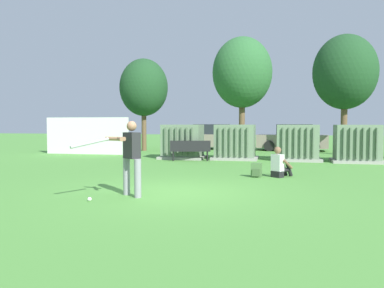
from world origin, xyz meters
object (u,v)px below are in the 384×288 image
at_px(seated_spectator, 280,165).
at_px(transformer_mid_east, 297,143).
at_px(transformer_west, 183,142).
at_px(backpack, 256,170).
at_px(transformer_mid_west, 235,142).
at_px(transformer_east, 357,144).
at_px(batter, 130,154).
at_px(parked_car_leftmost, 210,138).
at_px(sports_ball, 90,199).
at_px(parked_car_left_of_center, 293,138).
at_px(park_bench, 190,149).

bearing_deg(seated_spectator, transformer_mid_east, 82.61).
height_order(transformer_west, backpack, transformer_west).
height_order(transformer_mid_west, transformer_east, same).
height_order(transformer_west, transformer_east, same).
xyz_separation_m(transformer_west, batter, (1.19, -9.77, 0.19)).
bearing_deg(transformer_mid_east, transformer_mid_west, -179.83).
height_order(transformer_west, batter, batter).
distance_m(transformer_mid_east, backpack, 6.19).
bearing_deg(backpack, transformer_mid_west, 102.76).
height_order(transformer_mid_east, parked_car_leftmost, same).
height_order(transformer_east, sports_ball, transformer_east).
bearing_deg(parked_car_leftmost, transformer_mid_east, -53.09).
distance_m(transformer_west, transformer_east, 7.77).
height_order(transformer_east, parked_car_left_of_center, same).
bearing_deg(park_bench, transformer_mid_east, 14.85).
relative_size(seated_spectator, parked_car_leftmost, 0.22).
relative_size(transformer_mid_west, sports_ball, 23.33).
relative_size(park_bench, parked_car_leftmost, 0.43).
bearing_deg(batter, transformer_west, 96.98).
bearing_deg(backpack, parked_car_left_of_center, 83.53).
bearing_deg(sports_ball, park_bench, 89.54).
bearing_deg(transformer_west, parked_car_leftmost, 89.65).
bearing_deg(parked_car_left_of_center, backpack, -96.47).
distance_m(seated_spectator, parked_car_left_of_center, 12.46).
relative_size(transformer_west, transformer_mid_west, 1.00).
height_order(transformer_mid_east, seated_spectator, transformer_mid_east).
xyz_separation_m(sports_ball, seated_spectator, (4.00, 4.86, 0.33)).
distance_m(transformer_east, backpack, 6.98).
height_order(transformer_east, backpack, transformer_east).
height_order(transformer_west, parked_car_left_of_center, same).
height_order(transformer_east, seated_spectator, transformer_east).
xyz_separation_m(batter, backpack, (2.64, 3.95, -0.76)).
bearing_deg(seated_spectator, transformer_east, 59.76).
distance_m(transformer_mid_east, batter, 10.74).
xyz_separation_m(park_bench, parked_car_leftmost, (-0.58, 8.23, 0.22)).
bearing_deg(transformer_east, transformer_mid_west, 177.38).
distance_m(park_bench, parked_car_left_of_center, 9.16).
bearing_deg(parked_car_left_of_center, sports_ball, -105.28).
xyz_separation_m(transformer_mid_east, backpack, (-1.46, -5.98, -0.57)).
height_order(batter, parked_car_left_of_center, batter).
bearing_deg(transformer_east, park_bench, -172.13).
xyz_separation_m(transformer_west, transformer_mid_west, (2.48, 0.16, 0.00)).
relative_size(transformer_mid_east, parked_car_left_of_center, 0.49).
xyz_separation_m(transformer_west, seated_spectator, (4.54, -5.62, -0.41)).
height_order(transformer_mid_west, transformer_mid_east, same).
xyz_separation_m(park_bench, sports_ball, (-0.08, -9.40, -0.49)).
height_order(transformer_mid_east, sports_ball, transformer_mid_east).
relative_size(transformer_mid_east, park_bench, 1.14).
relative_size(transformer_east, parked_car_left_of_center, 0.49).
relative_size(park_bench, parked_car_left_of_center, 0.43).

